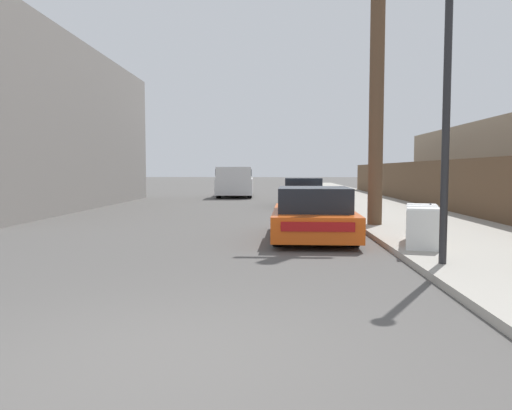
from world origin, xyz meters
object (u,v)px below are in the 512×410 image
object	(u,v)px
utility_pole	(377,67)
parked_sports_car_red	(313,215)
car_parked_mid	(303,193)
discarded_fridge	(422,225)
street_lamp	(447,96)
pickup_truck	(235,182)

from	to	relation	value
utility_pole	parked_sports_car_red	bearing A→B (deg)	-131.24
parked_sports_car_red	utility_pole	xyz separation A→B (m)	(1.84, 2.09, 3.82)
car_parked_mid	utility_pole	size ratio (longest dim) A/B	0.52
discarded_fridge	parked_sports_car_red	bearing A→B (deg)	155.24
parked_sports_car_red	car_parked_mid	xyz separation A→B (m)	(0.32, 10.50, 0.04)
discarded_fridge	car_parked_mid	distance (m)	12.28
discarded_fridge	street_lamp	bearing A→B (deg)	-82.72
utility_pole	pickup_truck	bearing A→B (deg)	107.94
parked_sports_car_red	car_parked_mid	distance (m)	10.50
discarded_fridge	car_parked_mid	xyz separation A→B (m)	(-1.72, 12.16, 0.09)
car_parked_mid	utility_pole	distance (m)	9.34
car_parked_mid	pickup_truck	bearing A→B (deg)	117.28
parked_sports_car_red	car_parked_mid	world-z (taller)	car_parked_mid
parked_sports_car_red	street_lamp	distance (m)	4.64
utility_pole	street_lamp	bearing A→B (deg)	-90.48
parked_sports_car_red	car_parked_mid	bearing A→B (deg)	89.89
discarded_fridge	car_parked_mid	bearing A→B (deg)	112.48
pickup_truck	street_lamp	xyz separation A→B (m)	(5.11, -21.68, 1.87)
pickup_truck	utility_pole	world-z (taller)	utility_pole
parked_sports_car_red	street_lamp	xyz separation A→B (m)	(1.79, -3.67, 2.20)
pickup_truck	car_parked_mid	bearing A→B (deg)	113.48
discarded_fridge	parked_sports_car_red	distance (m)	2.63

